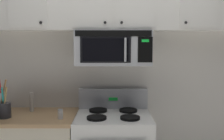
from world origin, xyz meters
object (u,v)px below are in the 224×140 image
over_range_microwave (112,48)px  salt_shaker (59,114)px  pepper_mill (30,102)px  utensil_crock_charcoal (2,108)px

over_range_microwave → salt_shaker: (-0.51, -0.26, -0.63)m
salt_shaker → pepper_mill: (-0.36, 0.28, 0.06)m
over_range_microwave → salt_shaker: 0.85m
over_range_microwave → pepper_mill: bearing=178.2°
over_range_microwave → utensil_crock_charcoal: (-1.06, -0.22, -0.58)m
salt_shaker → pepper_mill: pepper_mill is taller
over_range_microwave → salt_shaker: size_ratio=8.07×
over_range_microwave → pepper_mill: over_range_microwave is taller
utensil_crock_charcoal → pepper_mill: bearing=51.7°
salt_shaker → over_range_microwave: bearing=26.9°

